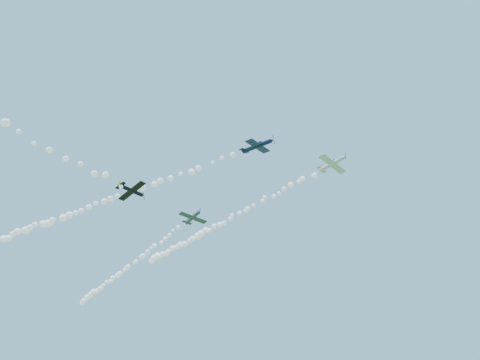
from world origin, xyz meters
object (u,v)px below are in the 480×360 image
Objects in this scene: plane_white at (332,164)px; plane_black at (132,191)px; plane_navy at (258,146)px; plane_grey at (193,217)px.

plane_white reaches higher than plane_black.
plane_grey is (-22.91, 6.82, -4.84)m from plane_navy.
plane_white reaches higher than plane_grey.
plane_white is 1.18× the size of plane_grey.
plane_grey is at bearing -141.59° from plane_white.
plane_grey is (-27.61, -14.93, -10.55)m from plane_white.
plane_grey is 17.93m from plane_black.
plane_white is at bearing 44.31° from plane_grey.
plane_black is (1.66, -17.73, -2.02)m from plane_grey.
plane_white is 33.11m from plane_grey.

